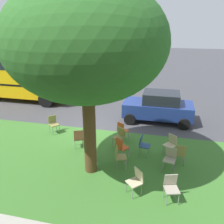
% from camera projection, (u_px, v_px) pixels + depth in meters
% --- Properties ---
extents(ground, '(80.00, 80.00, 0.00)m').
position_uv_depth(ground, '(95.00, 127.00, 12.12)').
color(ground, '#424247').
extents(grass_verge, '(48.00, 6.00, 0.01)m').
position_uv_depth(grass_verge, '(72.00, 161.00, 9.22)').
color(grass_verge, '#3D752D').
rests_on(grass_verge, ground).
extents(street_tree, '(5.00, 5.00, 6.44)m').
position_uv_depth(street_tree, '(86.00, 43.00, 7.01)').
color(street_tree, brown).
rests_on(street_tree, ground).
extents(chair_0, '(0.52, 0.52, 0.88)m').
position_uv_depth(chair_0, '(119.00, 155.00, 8.66)').
color(chair_0, olive).
rests_on(chair_0, ground).
extents(chair_1, '(0.50, 0.51, 0.88)m').
position_uv_depth(chair_1, '(170.00, 157.00, 8.53)').
color(chair_1, '#ADA393').
rests_on(chair_1, ground).
extents(chair_2, '(0.58, 0.59, 0.88)m').
position_uv_depth(chair_2, '(171.00, 143.00, 9.52)').
color(chair_2, beige).
rests_on(chair_2, ground).
extents(chair_3, '(0.59, 0.58, 0.88)m').
position_uv_depth(chair_3, '(53.00, 123.00, 11.41)').
color(chair_3, olive).
rests_on(chair_3, ground).
extents(chair_4, '(0.58, 0.58, 0.88)m').
position_uv_depth(chair_4, '(121.00, 146.00, 9.27)').
color(chair_4, '#C64C1E').
rests_on(chair_4, ground).
extents(chair_5, '(0.44, 0.44, 0.88)m').
position_uv_depth(chair_5, '(180.00, 153.00, 8.82)').
color(chair_5, olive).
rests_on(chair_5, ground).
extents(chair_6, '(0.57, 0.58, 0.88)m').
position_uv_depth(chair_6, '(120.00, 136.00, 10.13)').
color(chair_6, olive).
rests_on(chair_6, ground).
extents(chair_7, '(0.58, 0.58, 0.88)m').
position_uv_depth(chair_7, '(122.00, 130.00, 10.70)').
color(chair_7, '#C64C1E').
rests_on(chair_7, ground).
extents(chair_8, '(0.48, 0.47, 0.88)m').
position_uv_depth(chair_8, '(143.00, 144.00, 9.47)').
color(chair_8, '#335184').
rests_on(chair_8, ground).
extents(chair_9, '(0.55, 0.55, 0.88)m').
position_uv_depth(chair_9, '(79.00, 137.00, 9.99)').
color(chair_9, brown).
rests_on(chair_9, ground).
extents(chair_10, '(0.52, 0.52, 0.88)m').
position_uv_depth(chair_10, '(171.00, 186.00, 7.05)').
color(chair_10, '#ADA393').
rests_on(chair_10, ground).
extents(chair_11, '(0.59, 0.59, 0.88)m').
position_uv_depth(chair_11, '(136.00, 180.00, 7.33)').
color(chair_11, beige).
rests_on(chair_11, ground).
extents(parked_car, '(3.70, 1.92, 1.65)m').
position_uv_depth(parked_car, '(158.00, 107.00, 12.64)').
color(parked_car, navy).
rests_on(parked_car, ground).
extents(school_bus, '(10.40, 2.80, 2.88)m').
position_uv_depth(school_bus, '(1.00, 73.00, 16.35)').
color(school_bus, yellow).
rests_on(school_bus, ground).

